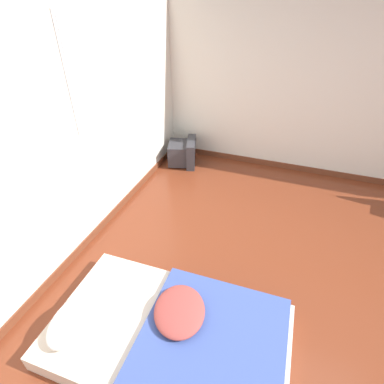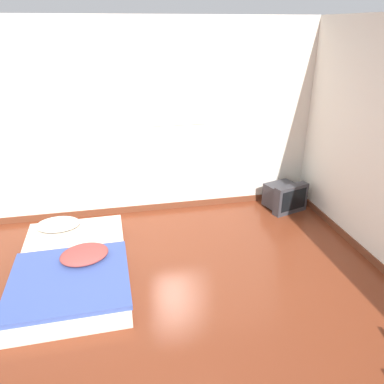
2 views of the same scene
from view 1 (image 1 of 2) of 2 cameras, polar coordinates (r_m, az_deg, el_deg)
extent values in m
plane|color=maroon|center=(3.05, 21.78, -22.87)|extent=(20.00, 20.00, 0.00)
cube|color=silver|center=(2.92, -26.97, 7.30)|extent=(7.97, 0.06, 2.60)
cube|color=brown|center=(3.58, -21.24, -10.78)|extent=(7.97, 0.02, 0.09)
cube|color=silver|center=(3.37, -18.13, 21.41)|extent=(0.84, 0.01, 1.08)
cube|color=white|center=(3.37, -18.05, 21.41)|extent=(0.77, 0.01, 1.01)
cube|color=silver|center=(4.73, 26.34, 17.04)|extent=(0.06, 7.36, 2.60)
cube|color=brown|center=(5.15, 22.83, 3.69)|extent=(0.02, 7.36, 0.09)
cube|color=beige|center=(2.74, -4.50, -25.66)|extent=(1.17, 1.94, 0.16)
ellipsoid|color=white|center=(2.80, -21.56, -21.65)|extent=(0.53, 0.35, 0.14)
cube|color=#384C93|center=(2.59, 3.68, -26.77)|extent=(1.18, 1.13, 0.05)
ellipsoid|color=#993D38|center=(2.65, -2.39, -21.64)|extent=(0.62, 0.56, 0.11)
cube|color=#333338|center=(4.98, -2.64, 7.48)|extent=(0.50, 0.42, 0.33)
cube|color=#333338|center=(4.96, -0.13, 7.60)|extent=(0.54, 0.28, 0.42)
cube|color=black|center=(4.95, 0.66, 7.69)|extent=(0.42, 0.13, 0.30)
camera|label=2|loc=(3.41, 80.73, 6.75)|focal=35.00mm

